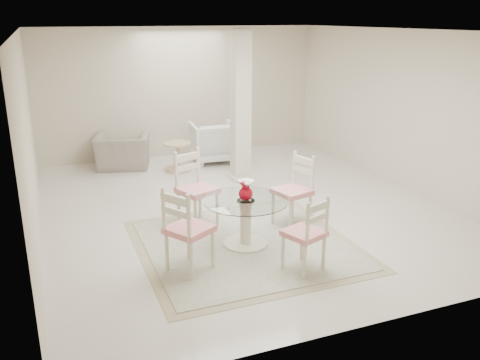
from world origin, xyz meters
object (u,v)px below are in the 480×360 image
object	(u,v)px
column	(241,107)
dining_chair_south	(309,229)
dining_table	(246,223)
side_table	(178,158)
armchair_white	(213,142)
dining_chair_north	(194,183)
dining_chair_west	(185,224)
dining_chair_east	(296,185)
red_vase	(246,189)
recliner_taupe	(123,151)

from	to	relation	value
column	dining_chair_south	xyz separation A→B (m)	(-0.57, -3.59, -0.80)
dining_table	side_table	world-z (taller)	dining_table
column	armchair_white	xyz separation A→B (m)	(-0.06, 1.40, -0.94)
dining_chair_north	dining_chair_west	size ratio (longest dim) A/B	1.03
dining_chair_west	dining_chair_south	world-z (taller)	dining_chair_west
dining_chair_east	dining_table	bearing A→B (deg)	-81.63
dining_table	side_table	distance (m)	3.68
dining_chair_east	dining_chair_north	distance (m)	1.46
dining_table	dining_chair_east	distance (m)	1.06
dining_chair_east	red_vase	bearing A→B (deg)	-81.43
column	dining_chair_north	xyz separation A→B (m)	(-1.39, -1.72, -0.72)
dining_chair_west	dining_chair_south	distance (m)	1.44
column	dining_chair_east	world-z (taller)	column
dining_chair_north	dining_chair_south	distance (m)	2.05
dining_chair_west	side_table	bearing A→B (deg)	-45.68
red_vase	side_table	size ratio (longest dim) A/B	0.51
side_table	dining_chair_north	bearing A→B (deg)	-99.80
dining_table	dining_chair_west	distance (m)	1.06
dining_chair_north	red_vase	bearing A→B (deg)	-87.54
dining_table	recliner_taupe	world-z (taller)	recliner_taupe
red_vase	armchair_white	world-z (taller)	red_vase
dining_table	dining_chair_north	xyz separation A→B (m)	(-0.42, 0.94, 0.31)
dining_chair_north	armchair_white	distance (m)	3.40
dining_chair_south	red_vase	bearing A→B (deg)	-87.13
column	dining_chair_north	distance (m)	2.33
dining_chair_east	armchair_white	world-z (taller)	dining_chair_east
dining_chair_east	dining_chair_north	world-z (taller)	dining_chair_north
dining_chair_east	dining_chair_west	size ratio (longest dim) A/B	0.99
dining_table	dining_chair_north	world-z (taller)	dining_chair_north
column	side_table	size ratio (longest dim) A/B	4.84
dining_chair_north	dining_chair_south	xyz separation A→B (m)	(0.83, -1.87, -0.09)
dining_chair_west	dining_chair_south	size ratio (longest dim) A/B	1.12
red_vase	side_table	distance (m)	3.72
dining_table	column	bearing A→B (deg)	69.81
red_vase	dining_chair_north	size ratio (longest dim) A/B	0.24
dining_chair_east	armchair_white	size ratio (longest dim) A/B	1.27
dining_chair_east	dining_chair_north	xyz separation A→B (m)	(-1.36, 0.53, 0.03)
red_vase	side_table	world-z (taller)	red_vase
dining_chair_south	dining_chair_east	bearing A→B (deg)	-132.40
dining_table	red_vase	xyz separation A→B (m)	(0.00, -0.00, 0.46)
column	dining_chair_north	bearing A→B (deg)	-129.02
column	dining_table	distance (m)	3.02
dining_chair_west	dining_chair_north	bearing A→B (deg)	-52.81
column	side_table	xyz separation A→B (m)	(-0.92, 1.01, -1.09)
dining_table	red_vase	bearing A→B (deg)	-33.69
column	dining_chair_north	world-z (taller)	column
armchair_white	dining_chair_north	bearing A→B (deg)	72.20
recliner_taupe	red_vase	bearing A→B (deg)	117.16
dining_chair_north	recliner_taupe	xyz separation A→B (m)	(-0.50, 3.32, -0.30)
dining_chair_north	dining_chair_south	size ratio (longest dim) A/B	1.16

